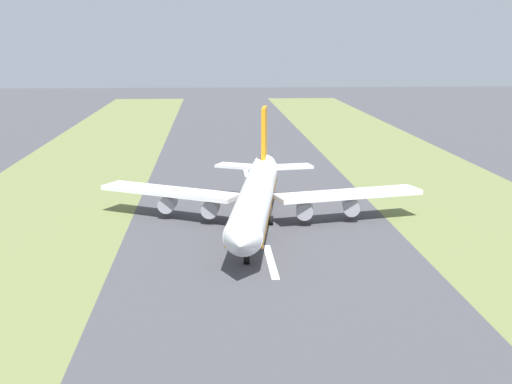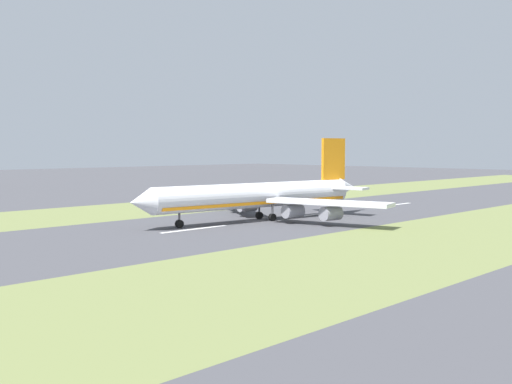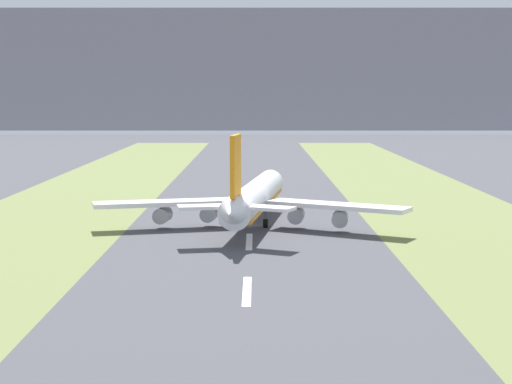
% 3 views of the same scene
% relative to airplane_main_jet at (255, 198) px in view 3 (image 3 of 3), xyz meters
% --- Properties ---
extents(ground_plane, '(800.00, 800.00, 0.00)m').
position_rel_airplane_main_jet_xyz_m(ground_plane, '(-0.83, 2.04, -6.02)').
color(ground_plane, '#424247').
extents(grass_median_west, '(40.00, 600.00, 0.01)m').
position_rel_airplane_main_jet_xyz_m(grass_median_west, '(-45.83, 2.04, -6.02)').
color(grass_median_west, olive).
rests_on(grass_median_west, ground).
extents(grass_median_east, '(40.00, 600.00, 0.01)m').
position_rel_airplane_main_jet_xyz_m(grass_median_east, '(44.17, 2.04, -6.02)').
color(grass_median_east, olive).
rests_on(grass_median_east, ground).
extents(centreline_dash_near, '(1.20, 18.00, 0.01)m').
position_rel_airplane_main_jet_xyz_m(centreline_dash_near, '(-0.83, -58.11, -6.01)').
color(centreline_dash_near, silver).
rests_on(centreline_dash_near, ground).
extents(centreline_dash_mid, '(1.20, 18.00, 0.01)m').
position_rel_airplane_main_jet_xyz_m(centreline_dash_mid, '(-0.83, -18.11, -6.01)').
color(centreline_dash_mid, silver).
rests_on(centreline_dash_mid, ground).
extents(centreline_dash_far, '(1.20, 18.00, 0.01)m').
position_rel_airplane_main_jet_xyz_m(centreline_dash_far, '(-0.83, 21.89, -6.01)').
color(centreline_dash_far, silver).
rests_on(centreline_dash_far, ground).
extents(airplane_main_jet, '(63.57, 67.14, 20.20)m').
position_rel_airplane_main_jet_xyz_m(airplane_main_jet, '(0.00, 0.00, 0.00)').
color(airplane_main_jet, white).
rests_on(airplane_main_jet, ground).
extents(mountain_ridge, '(800.00, 120.00, 90.02)m').
position_rel_airplane_main_jet_xyz_m(mountain_ridge, '(-0.83, 522.04, 38.99)').
color(mountain_ridge, gray).
rests_on(mountain_ridge, ground).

